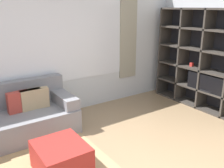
# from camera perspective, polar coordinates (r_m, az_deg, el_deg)

# --- Properties ---
(wall_back) EXTENTS (6.91, 0.11, 2.70)m
(wall_back) POSITION_cam_1_polar(r_m,az_deg,el_deg) (4.74, -13.75, 8.57)
(wall_back) COLOR silver
(wall_back) RESTS_ON ground_plane
(wall_right) EXTENTS (0.07, 3.90, 2.70)m
(wall_right) POSITION_cam_1_polar(r_m,az_deg,el_deg) (5.49, 22.23, 8.87)
(wall_right) COLOR silver
(wall_right) RESTS_ON ground_plane
(shelving_unit) EXTENTS (0.38, 2.30, 2.01)m
(shelving_unit) POSITION_cam_1_polar(r_m,az_deg,el_deg) (5.37, 20.89, 4.95)
(shelving_unit) COLOR #232328
(shelving_unit) RESTS_ON ground_plane
(couch_main) EXTENTS (1.76, 0.90, 0.85)m
(couch_main) POSITION_cam_1_polar(r_m,az_deg,el_deg) (4.36, -20.41, -7.20)
(couch_main) COLOR gray
(couch_main) RESTS_ON ground_plane
(ottoman) EXTENTS (0.60, 0.68, 0.39)m
(ottoman) POSITION_cam_1_polar(r_m,az_deg,el_deg) (3.36, -11.53, -16.34)
(ottoman) COLOR #A82823
(ottoman) RESTS_ON ground_plane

